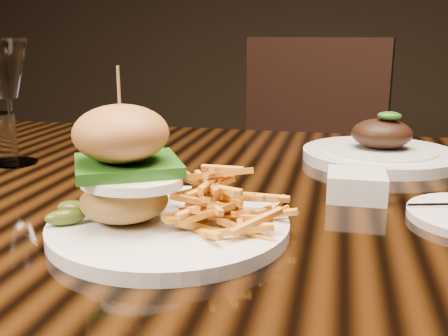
% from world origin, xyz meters
% --- Properties ---
extents(dining_table, '(1.60, 0.90, 0.75)m').
position_xyz_m(dining_table, '(0.00, 0.00, 0.67)').
color(dining_table, black).
rests_on(dining_table, ground).
extents(burger_plate, '(0.26, 0.26, 0.18)m').
position_xyz_m(burger_plate, '(-0.04, -0.19, 0.80)').
color(burger_plate, silver).
rests_on(burger_plate, dining_table).
extents(ramekin, '(0.08, 0.08, 0.04)m').
position_xyz_m(ramekin, '(0.16, -0.02, 0.77)').
color(ramekin, silver).
rests_on(ramekin, dining_table).
extents(wine_glass, '(0.08, 0.08, 0.21)m').
position_xyz_m(wine_glass, '(-0.39, 0.05, 0.90)').
color(wine_glass, white).
rests_on(wine_glass, dining_table).
extents(far_dish, '(0.26, 0.26, 0.09)m').
position_xyz_m(far_dish, '(0.21, 0.21, 0.77)').
color(far_dish, silver).
rests_on(far_dish, dining_table).
extents(chair_far, '(0.54, 0.55, 0.95)m').
position_xyz_m(chair_far, '(0.04, 0.89, 0.54)').
color(chair_far, black).
rests_on(chair_far, ground).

